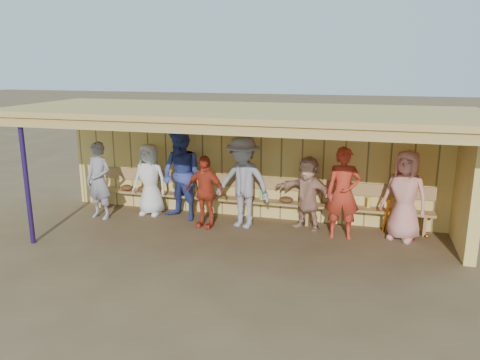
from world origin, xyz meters
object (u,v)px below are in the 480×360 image
player_b (150,179)px  player_h (405,195)px  player_g (343,193)px  bench (249,195)px  player_d (205,192)px  player_e (243,182)px  player_f (308,193)px  player_a (99,180)px  player_c (182,175)px

player_b → player_h: bearing=0.8°
player_g → bench: size_ratio=0.24×
player_b → player_g: 4.26m
player_d → bench: size_ratio=0.20×
player_e → player_f: 1.34m
player_b → player_d: size_ratio=1.07×
player_d → bench: bearing=54.9°
player_f → bench: bearing=-169.6°
player_h → bench: size_ratio=0.23×
player_g → bench: player_g is taller
player_a → player_f: (4.47, 0.53, -0.09)m
player_b → bench: 2.25m
player_c → player_f: 2.71m
player_e → bench: player_e is taller
player_f → player_g: 0.81m
player_e → player_g: (2.02, -0.11, -0.06)m
player_b → player_g: player_g is taller
player_c → player_b: bearing=-167.2°
player_h → player_a: bearing=-151.8°
player_c → player_d: player_c is taller
player_a → player_h: size_ratio=0.97×
bench → player_h: bearing=-7.8°
bench → player_g: bearing=-17.9°
bench → player_f: bearing=-13.2°
player_f → player_g: player_g is taller
player_g → bench: 2.16m
player_h → bench: player_h is taller
player_g → bench: bearing=156.6°
player_e → player_f: (1.30, 0.23, -0.20)m
player_a → player_g: (5.19, 0.18, 0.05)m
player_a → player_d: (2.41, 0.07, -0.09)m
player_d → player_g: (2.78, 0.12, 0.14)m
player_b → player_f: (3.52, -0.00, -0.05)m
bench → player_e: bearing=-90.0°
player_d → player_g: size_ratio=0.85×
player_g → player_h: player_g is taller
player_e → player_f: bearing=25.4°
player_c → player_h: player_c is taller
player_g → player_c: bearing=170.6°
player_b → bench: player_b is taller
player_a → player_d: 2.41m
player_c → player_h: bearing=20.7°
player_d → bench: 1.10m
player_a → player_e: bearing=14.8°
player_c → player_f: player_c is taller
player_d → player_g: player_g is taller
player_c → player_d: 0.77m
player_e → player_g: 2.03m
player_a → bench: player_a is taller
player_c → bench: size_ratio=0.26×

